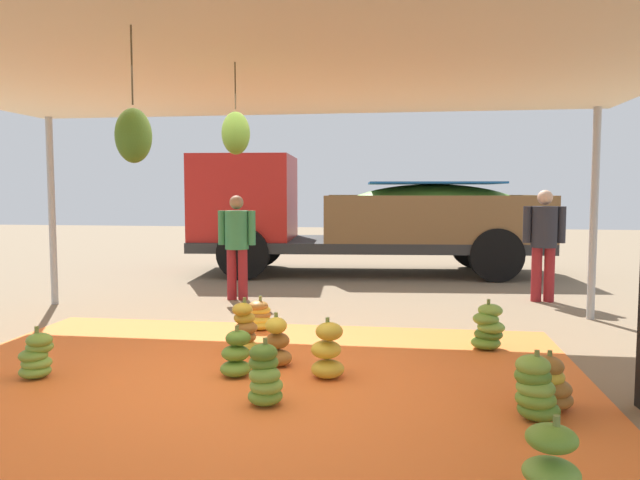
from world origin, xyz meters
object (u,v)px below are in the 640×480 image
object	(u,v)px
banana_bunch_7	(550,384)
banana_bunch_4	(328,352)
banana_bunch_10	(535,390)
worker_1	(544,237)
cargo_truck_main	(355,214)
banana_bunch_2	(37,357)
banana_bunch_6	(488,328)
banana_bunch_0	(245,329)
banana_bunch_3	(278,343)
banana_bunch_9	(236,355)
banana_bunch_11	(265,376)
banana_bunch_1	(551,476)
worker_0	(237,239)
banana_bunch_5	(260,316)

from	to	relation	value
banana_bunch_7	banana_bunch_4	bearing A→B (deg)	163.43
banana_bunch_10	worker_1	bearing A→B (deg)	77.54
cargo_truck_main	worker_1	world-z (taller)	cargo_truck_main
banana_bunch_2	banana_bunch_6	xyz separation A→B (m)	(4.14, 1.60, 0.03)
banana_bunch_0	banana_bunch_3	size ratio (longest dim) A/B	1.13
banana_bunch_9	banana_bunch_11	xyz separation A→B (m)	(0.43, -0.69, 0.03)
banana_bunch_9	worker_1	world-z (taller)	worker_1
banana_bunch_4	banana_bunch_6	distance (m)	1.98
banana_bunch_1	worker_0	xyz separation A→B (m)	(-3.34, 5.95, 0.71)
banana_bunch_6	banana_bunch_7	world-z (taller)	banana_bunch_6
banana_bunch_5	banana_bunch_10	distance (m)	3.73
banana_bunch_10	banana_bunch_7	bearing A→B (deg)	58.23
banana_bunch_1	banana_bunch_9	world-z (taller)	banana_bunch_1
banana_bunch_3	banana_bunch_2	bearing A→B (deg)	-162.00
banana_bunch_10	banana_bunch_2	bearing A→B (deg)	174.32
banana_bunch_1	banana_bunch_3	xyz separation A→B (m)	(-1.96, 2.48, -0.00)
banana_bunch_1	banana_bunch_10	world-z (taller)	banana_bunch_1
banana_bunch_0	banana_bunch_4	size ratio (longest dim) A/B	1.07
banana_bunch_1	banana_bunch_6	size ratio (longest dim) A/B	1.02
banana_bunch_7	banana_bunch_11	size ratio (longest dim) A/B	0.85
banana_bunch_1	banana_bunch_6	world-z (taller)	banana_bunch_1
banana_bunch_2	banana_bunch_0	bearing A→B (deg)	33.34
banana_bunch_2	worker_0	bearing A→B (deg)	80.66
cargo_truck_main	worker_0	size ratio (longest dim) A/B	4.42
banana_bunch_3	banana_bunch_5	bearing A→B (deg)	110.00
banana_bunch_1	banana_bunch_2	distance (m)	4.41
banana_bunch_1	cargo_truck_main	distance (m)	9.50
banana_bunch_10	cargo_truck_main	distance (m)	8.19
banana_bunch_4	banana_bunch_10	distance (m)	1.82
banana_bunch_7	banana_bunch_1	bearing A→B (deg)	-102.31
banana_bunch_0	banana_bunch_2	size ratio (longest dim) A/B	1.25
banana_bunch_4	banana_bunch_5	xyz separation A→B (m)	(-1.06, 1.79, -0.07)
banana_bunch_1	banana_bunch_4	size ratio (longest dim) A/B	0.99
banana_bunch_0	banana_bunch_10	world-z (taller)	banana_bunch_0
banana_bunch_4	banana_bunch_7	bearing A→B (deg)	-16.57
banana_bunch_6	banana_bunch_10	size ratio (longest dim) A/B	1.01
banana_bunch_2	banana_bunch_11	bearing A→B (deg)	-9.93
worker_0	banana_bunch_5	bearing A→B (deg)	-67.05
cargo_truck_main	banana_bunch_10	bearing A→B (deg)	-75.82
banana_bunch_4	banana_bunch_9	size ratio (longest dim) A/B	1.17
banana_bunch_4	banana_bunch_11	bearing A→B (deg)	-117.83
banana_bunch_5	banana_bunch_7	distance (m)	3.68
banana_bunch_2	banana_bunch_4	distance (m)	2.61
banana_bunch_3	banana_bunch_11	size ratio (longest dim) A/B	0.98
banana_bunch_3	banana_bunch_10	size ratio (longest dim) A/B	0.99
banana_bunch_10	banana_bunch_1	bearing A→B (deg)	-98.17
worker_1	banana_bunch_6	bearing A→B (deg)	-111.45
banana_bunch_1	banana_bunch_7	world-z (taller)	banana_bunch_1
banana_bunch_1	banana_bunch_5	distance (m)	4.69
banana_bunch_2	worker_1	world-z (taller)	worker_1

